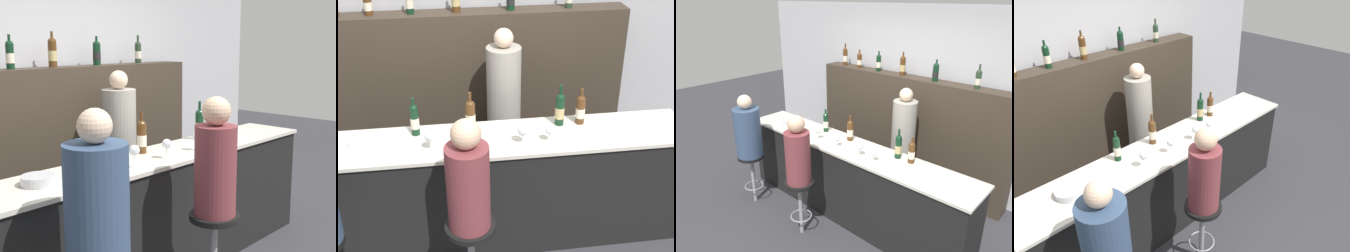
{
  "view_description": "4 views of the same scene",
  "coord_description": "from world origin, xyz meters",
  "views": [
    {
      "loc": [
        -2.59,
        -2.22,
        1.88
      ],
      "look_at": [
        -0.04,
        0.18,
        1.23
      ],
      "focal_mm": 50.0,
      "sensor_mm": 36.0,
      "label": 1
    },
    {
      "loc": [
        -0.28,
        -2.84,
        2.84
      ],
      "look_at": [
        0.16,
        0.25,
        1.09
      ],
      "focal_mm": 50.0,
      "sensor_mm": 36.0,
      "label": 2
    },
    {
      "loc": [
        2.39,
        -2.45,
        2.7
      ],
      "look_at": [
        -0.02,
        0.2,
        1.27
      ],
      "focal_mm": 35.0,
      "sensor_mm": 36.0,
      "label": 3
    },
    {
      "loc": [
        -1.89,
        -1.87,
        2.82
      ],
      "look_at": [
        0.12,
        0.19,
        1.19
      ],
      "focal_mm": 35.0,
      "sensor_mm": 36.0,
      "label": 4
    }
  ],
  "objects": [
    {
      "name": "ground_plane",
      "position": [
        0.0,
        0.0,
        0.0
      ],
      "size": [
        16.0,
        16.0,
        0.0
      ],
      "primitive_type": "plane",
      "color": "#333338"
    },
    {
      "name": "wall_back",
      "position": [
        0.0,
        1.79,
        1.3
      ],
      "size": [
        6.4,
        0.05,
        2.6
      ],
      "color": "#B2B2B7",
      "rests_on": "ground_plane"
    },
    {
      "name": "bar_counter",
      "position": [
        0.0,
        0.26,
        0.5
      ],
      "size": [
        3.29,
        0.56,
        0.99
      ],
      "color": "black",
      "rests_on": "ground_plane"
    },
    {
      "name": "back_bar_cabinet",
      "position": [
        0.0,
        1.57,
        0.81
      ],
      "size": [
        3.09,
        0.28,
        1.63
      ],
      "color": "#382D23",
      "rests_on": "ground_plane"
    },
    {
      "name": "wine_bottle_counter_0",
      "position": [
        -0.53,
        0.4,
        1.13
      ],
      "size": [
        0.07,
        0.07,
        0.31
      ],
      "color": "black",
      "rests_on": "bar_counter"
    },
    {
      "name": "wine_bottle_counter_1",
      "position": [
        -0.1,
        0.4,
        1.13
      ],
      "size": [
        0.08,
        0.08,
        0.33
      ],
      "color": "#4C2D14",
      "rests_on": "bar_counter"
    },
    {
      "name": "wine_bottle_counter_2",
      "position": [
        0.62,
        0.4,
        1.13
      ],
      "size": [
        0.08,
        0.08,
        0.35
      ],
      "color": "black",
      "rests_on": "bar_counter"
    },
    {
      "name": "wine_bottle_counter_3",
      "position": [
        0.79,
        0.4,
        1.12
      ],
      "size": [
        0.08,
        0.08,
        0.3
      ],
      "color": "#4C2D14",
      "rests_on": "bar_counter"
    },
    {
      "name": "wine_bottle_backbar_0",
      "position": [
        -1.23,
        1.57,
        1.77
      ],
      "size": [
        0.08,
        0.08,
        0.35
      ],
      "color": "#4C2D14",
      "rests_on": "back_bar_cabinet"
    },
    {
      "name": "wine_bottle_backbar_1",
      "position": [
        -0.93,
        1.57,
        1.74
      ],
      "size": [
        0.08,
        0.08,
        0.28
      ],
      "color": "#4C2D14",
      "rests_on": "back_bar_cabinet"
    },
    {
      "name": "wine_bottle_backbar_2",
      "position": [
        -0.55,
        1.57,
        1.75
      ],
      "size": [
        0.07,
        0.07,
        0.3
      ],
      "color": "black",
      "rests_on": "back_bar_cabinet"
    },
    {
      "name": "wine_bottle_backbar_3",
      "position": [
        -0.12,
        1.57,
        1.77
      ],
      "size": [
        0.08,
        0.08,
        0.33
      ],
      "color": "#4C2D14",
      "rests_on": "back_bar_cabinet"
    },
    {
      "name": "wine_bottle_backbar_4",
      "position": [
        0.39,
        1.57,
        1.75
      ],
      "size": [
        0.08,
        0.08,
        0.29
      ],
      "color": "black",
      "rests_on": "back_bar_cabinet"
    },
    {
      "name": "wine_bottle_backbar_5",
      "position": [
        0.97,
        1.57,
        1.75
      ],
      "size": [
        0.07,
        0.07,
        0.3
      ],
      "color": "#233823",
      "rests_on": "back_bar_cabinet"
    },
    {
      "name": "wine_glass_0",
      "position": [
        -0.42,
        0.14,
        1.11
      ],
      "size": [
        0.08,
        0.08,
        0.16
      ],
      "color": "silver",
      "rests_on": "bar_counter"
    },
    {
      "name": "wine_glass_1",
      "position": [
        -0.08,
        0.14,
        1.1
      ],
      "size": [
        0.08,
        0.08,
        0.15
      ],
      "color": "silver",
      "rests_on": "bar_counter"
    },
    {
      "name": "wine_glass_2",
      "position": [
        0.27,
        0.14,
        1.11
      ],
      "size": [
        0.08,
        0.08,
        0.16
      ],
      "color": "silver",
      "rests_on": "bar_counter"
    },
    {
      "name": "wine_glass_3",
      "position": [
        0.48,
        0.14,
        1.09
      ],
      "size": [
        0.07,
        0.07,
        0.14
      ],
      "color": "silver",
      "rests_on": "bar_counter"
    },
    {
      "name": "metal_bowl",
      "position": [
        -1.12,
        0.27,
        1.02
      ],
      "size": [
        0.21,
        0.21,
        0.06
      ],
      "color": "#B7B7BC",
      "rests_on": "bar_counter"
    },
    {
      "name": "bar_stool_left",
      "position": [
        -1.17,
        -0.39,
        0.55
      ],
      "size": [
        0.35,
        0.35,
        0.71
      ],
      "color": "gray",
      "rests_on": "ground_plane"
    },
    {
      "name": "guest_seated_left",
      "position": [
        -1.17,
        -0.39,
        1.07
      ],
      "size": [
        0.34,
        0.34,
        0.83
      ],
      "color": "#334766",
      "rests_on": "bar_stool_left"
    },
    {
      "name": "bar_stool_right",
      "position": [
        -0.18,
        -0.39,
        0.55
      ],
      "size": [
        0.35,
        0.35,
        0.71
      ],
      "color": "gray",
      "rests_on": "ground_plane"
    },
    {
      "name": "guest_seated_right",
      "position": [
        -0.18,
        -0.39,
        1.07
      ],
      "size": [
        0.28,
        0.28,
        0.8
      ],
      "color": "brown",
      "rests_on": "bar_stool_right"
    },
    {
      "name": "bartender",
      "position": [
        0.26,
        1.08,
        0.74
      ],
      "size": [
        0.32,
        0.32,
        1.6
      ],
      "color": "gray",
      "rests_on": "ground_plane"
    }
  ]
}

